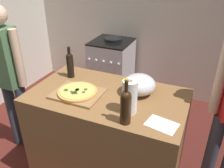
% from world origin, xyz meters
% --- Properties ---
extents(ground_plane, '(4.42, 3.15, 0.02)m').
position_xyz_m(ground_plane, '(0.00, 1.27, -0.01)').
color(ground_plane, '#511E19').
extents(kitchen_wall_rear, '(4.42, 0.10, 2.60)m').
position_xyz_m(kitchen_wall_rear, '(0.00, 2.60, 1.30)').
color(kitchen_wall_rear, silver).
rests_on(kitchen_wall_rear, ground_plane).
extents(counter, '(1.31, 0.76, 0.94)m').
position_xyz_m(counter, '(0.11, 0.72, 0.47)').
color(counter, olive).
rests_on(counter, ground_plane).
extents(cutting_board, '(0.40, 0.32, 0.02)m').
position_xyz_m(cutting_board, '(-0.12, 0.62, 0.95)').
color(cutting_board, '#9E7247').
rests_on(cutting_board, counter).
extents(pizza, '(0.33, 0.33, 0.03)m').
position_xyz_m(pizza, '(-0.12, 0.62, 0.97)').
color(pizza, tan).
rests_on(pizza, cutting_board).
extents(mixing_bowl, '(0.28, 0.28, 0.17)m').
position_xyz_m(mixing_bowl, '(0.34, 0.84, 1.02)').
color(mixing_bowl, '#B2B2B7').
rests_on(mixing_bowl, counter).
extents(paper_towel_roll, '(0.11, 0.11, 0.26)m').
position_xyz_m(paper_towel_roll, '(0.36, 0.56, 1.07)').
color(paper_towel_roll, white).
rests_on(paper_towel_roll, counter).
extents(wine_bottle_clear, '(0.08, 0.08, 0.34)m').
position_xyz_m(wine_bottle_clear, '(0.38, 0.42, 1.08)').
color(wine_bottle_clear, '#331E0F').
rests_on(wine_bottle_clear, counter).
extents(wine_bottle_green, '(0.07, 0.07, 0.30)m').
position_xyz_m(wine_bottle_green, '(-0.35, 0.89, 1.07)').
color(wine_bottle_green, black).
rests_on(wine_bottle_green, counter).
extents(recipe_sheet, '(0.24, 0.19, 0.00)m').
position_xyz_m(recipe_sheet, '(0.62, 0.50, 0.94)').
color(recipe_sheet, white).
rests_on(recipe_sheet, counter).
extents(stove, '(0.56, 0.60, 0.93)m').
position_xyz_m(stove, '(-0.50, 2.20, 0.45)').
color(stove, '#B7B7BC').
rests_on(stove, ground_plane).
extents(person_in_stripes, '(0.38, 0.20, 1.60)m').
position_xyz_m(person_in_stripes, '(-0.97, 0.72, 0.92)').
color(person_in_stripes, '#383D4C').
rests_on(person_in_stripes, ground_plane).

